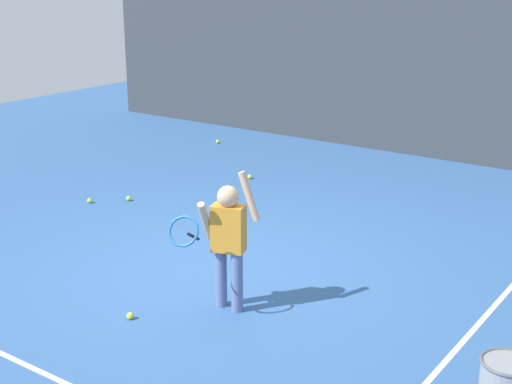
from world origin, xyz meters
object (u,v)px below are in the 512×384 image
Objects in this scene: tennis_ball_1 at (250,177)px; tennis_ball_2 at (130,316)px; tennis_player at (227,236)px; tennis_ball_4 at (129,198)px; tennis_ball_0 at (218,141)px; tennis_ball_5 at (90,201)px.

tennis_ball_1 and tennis_ball_2 have the same top height.
tennis_player is 20.46× the size of tennis_ball_2.
tennis_player is 20.46× the size of tennis_ball_4.
tennis_ball_0 is at bearing 139.80° from tennis_ball_1.
tennis_ball_0 is at bearing 111.55° from tennis_player.
tennis_ball_2 is 3.57m from tennis_ball_5.
tennis_ball_5 is at bearing 139.91° from tennis_player.
tennis_ball_4 and tennis_ball_5 have the same top height.
tennis_ball_0 is (-4.16, 5.17, -0.69)m from tennis_player.
tennis_ball_0 and tennis_ball_1 have the same top height.
tennis_ball_5 is at bearing -134.04° from tennis_ball_4.
tennis_ball_5 is (0.70, -3.72, 0.00)m from tennis_ball_0.
tennis_player reaches higher than tennis_ball_4.
tennis_ball_1 is at bearing -40.20° from tennis_ball_0.
tennis_ball_2 is 1.00× the size of tennis_ball_5.
tennis_ball_1 is (1.80, -1.52, 0.00)m from tennis_ball_0.
tennis_ball_0 is at bearing 100.70° from tennis_ball_5.
tennis_ball_2 is 1.00× the size of tennis_ball_4.
tennis_player is 4.40m from tennis_ball_1.
tennis_player is 20.46× the size of tennis_ball_1.
tennis_ball_1 is 4.68m from tennis_ball_2.
tennis_player is 20.46× the size of tennis_ball_0.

